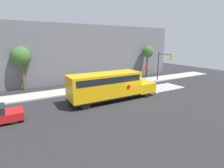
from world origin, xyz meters
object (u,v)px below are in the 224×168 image
Objects in this scene: tree_far_sidewalk at (21,57)px; tree_near_sidewalk at (148,52)px; school_bus at (109,85)px; stop_sign at (146,72)px; traffic_light at (163,63)px.

tree_near_sidewalk is at bearing -1.85° from tree_far_sidewalk.
tree_far_sidewalk is (-7.59, 9.53, 2.64)m from school_bus.
tree_near_sidewalk reaches higher than stop_sign.
traffic_light is at bearing -16.95° from tree_far_sidewalk.
tree_near_sidewalk is 20.74m from tree_far_sidewalk.
traffic_light is 0.82× the size of tree_far_sidewalk.
tree_near_sidewalk is (13.14, 8.86, 2.69)m from school_bus.
tree_near_sidewalk is at bearing 46.67° from stop_sign.
tree_far_sidewalk is (-19.25, 5.87, 1.26)m from traffic_light.
tree_far_sidewalk reaches higher than school_bus.
school_bus is 12.30m from traffic_light.
tree_near_sidewalk reaches higher than school_bus.
tree_far_sidewalk reaches higher than traffic_light.
tree_far_sidewalk is at bearing 164.99° from stop_sign.
tree_near_sidewalk is 0.98× the size of tree_far_sidewalk.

